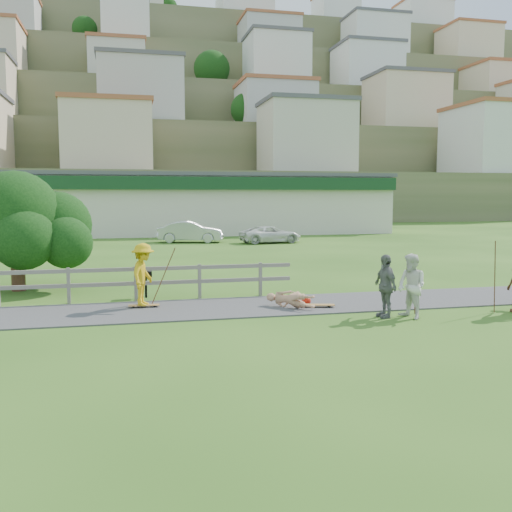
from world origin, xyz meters
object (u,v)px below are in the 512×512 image
object	(u,v)px
bbq	(146,285)
skater_rider	(143,278)
spectator_b	(385,286)
car_silver	(190,232)
skater_fallen	(290,300)
car_white	(271,235)
spectator_a	(412,286)
tree	(16,235)

from	to	relation	value
bbq	skater_rider	bearing A→B (deg)	-90.20
spectator_b	car_silver	xyz separation A→B (m)	(-2.33, 25.54, -0.12)
skater_rider	bbq	world-z (taller)	skater_rider
skater_fallen	car_white	world-z (taller)	car_white
spectator_a	bbq	size ratio (longest dim) A/B	2.05
car_white	car_silver	bearing A→B (deg)	64.18
tree	car_white	bearing A→B (deg)	51.70
spectator_a	tree	size ratio (longest dim) A/B	0.36
car_silver	bbq	xyz separation A→B (m)	(-3.85, -21.05, -0.31)
skater_fallen	car_silver	world-z (taller)	car_silver
car_white	bbq	distance (m)	21.40
skater_fallen	spectator_a	distance (m)	3.46
spectator_a	car_silver	distance (m)	26.00
spectator_b	spectator_a	bearing A→B (deg)	60.38
tree	bbq	bearing A→B (deg)	-29.18
spectator_a	bbq	world-z (taller)	spectator_a
spectator_a	spectator_b	distance (m)	0.68
car_white	bbq	xyz separation A→B (m)	(-9.16, -19.34, -0.16)
skater_fallen	spectator_b	size ratio (longest dim) A/B	0.88
spectator_b	car_silver	size ratio (longest dim) A/B	0.38
tree	skater_rider	bearing A→B (deg)	-45.34
skater_rider	car_white	distance (m)	23.09
skater_rider	skater_fallen	xyz separation A→B (m)	(4.14, -1.03, -0.63)
skater_fallen	spectator_a	world-z (taller)	spectator_a
spectator_a	bbq	bearing A→B (deg)	-140.33
skater_fallen	spectator_b	world-z (taller)	spectator_b
spectator_a	car_white	bearing A→B (deg)	159.22
skater_rider	skater_fallen	bearing A→B (deg)	-84.14
skater_fallen	bbq	distance (m)	4.90
tree	spectator_b	bearing A→B (deg)	-33.33
spectator_a	tree	world-z (taller)	tree
spectator_a	bbq	distance (m)	8.32
car_silver	car_white	world-z (taller)	car_silver
skater_fallen	spectator_a	xyz separation A→B (m)	(2.79, -1.97, 0.59)
skater_fallen	car_silver	distance (m)	23.88
spectator_b	car_silver	distance (m)	25.64
tree	skater_fallen	bearing A→B (deg)	-32.16
skater_rider	spectator_a	distance (m)	7.55
spectator_b	car_white	bearing A→B (deg)	169.27
spectator_b	car_white	world-z (taller)	spectator_b
bbq	spectator_b	bearing A→B (deg)	-31.94
skater_rider	spectator_b	size ratio (longest dim) A/B	1.06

